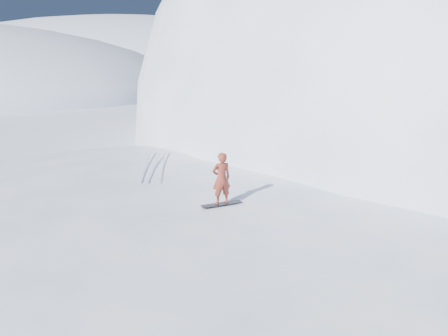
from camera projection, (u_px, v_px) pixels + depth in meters
name	position (u px, v px, depth m)	size (l,w,h in m)	color
ground	(162.00, 261.00, 15.46)	(400.00, 400.00, 0.00)	white
near_ridge	(199.00, 229.00, 18.23)	(36.00, 28.00, 4.80)	white
peak_shoulder	(335.00, 148.00, 33.66)	(28.00, 24.00, 18.00)	white
far_ridge_c	(122.00, 77.00, 124.13)	(140.00, 90.00, 36.00)	white
wind_bumps	(161.00, 236.00, 17.53)	(16.00, 14.40, 1.00)	white
snowboard	(221.00, 204.00, 14.72)	(1.55, 0.29, 0.03)	black
snowboarder	(221.00, 179.00, 14.44)	(0.71, 0.46, 1.94)	maroon
board_tracks	(155.00, 164.00, 19.92)	(2.06, 5.95, 0.04)	silver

